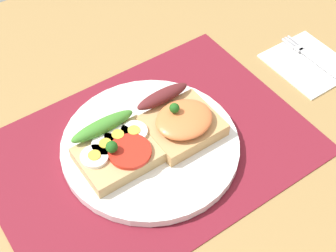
# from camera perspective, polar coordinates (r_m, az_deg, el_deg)

# --- Properties ---
(ground_plane) EXTENTS (1.20, 0.90, 0.03)m
(ground_plane) POSITION_cam_1_polar(r_m,az_deg,el_deg) (0.69, -2.04, -3.60)
(ground_plane) COLOR olive
(placemat) EXTENTS (0.44, 0.31, 0.00)m
(placemat) POSITION_cam_1_polar(r_m,az_deg,el_deg) (0.68, -2.08, -2.71)
(placemat) COLOR maroon
(placemat) RESTS_ON ground_plane
(plate) EXTENTS (0.25, 0.25, 0.01)m
(plate) POSITION_cam_1_polar(r_m,az_deg,el_deg) (0.67, -2.10, -2.30)
(plate) COLOR white
(plate) RESTS_ON placemat
(sandwich_egg_tomato) EXTENTS (0.11, 0.09, 0.04)m
(sandwich_egg_tomato) POSITION_cam_1_polar(r_m,az_deg,el_deg) (0.64, -5.94, -2.74)
(sandwich_egg_tomato) COLOR tan
(sandwich_egg_tomato) RESTS_ON plate
(sandwich_salmon) EXTENTS (0.10, 0.10, 0.05)m
(sandwich_salmon) POSITION_cam_1_polar(r_m,az_deg,el_deg) (0.67, 1.48, 0.66)
(sandwich_salmon) COLOR tan
(sandwich_salmon) RESTS_ON plate
(napkin) EXTENTS (0.11, 0.12, 0.01)m
(napkin) POSITION_cam_1_polar(r_m,az_deg,el_deg) (0.83, 16.16, 7.13)
(napkin) COLOR white
(napkin) RESTS_ON ground_plane
(fork) EXTENTS (0.02, 0.13, 0.00)m
(fork) POSITION_cam_1_polar(r_m,az_deg,el_deg) (0.83, 16.50, 7.72)
(fork) COLOR #B7B7BC
(fork) RESTS_ON napkin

